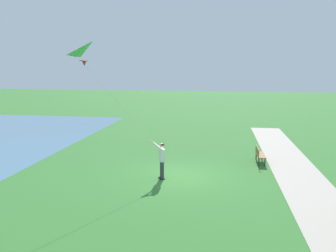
% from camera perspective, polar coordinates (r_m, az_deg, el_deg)
% --- Properties ---
extents(ground_plane, '(120.00, 120.00, 0.00)m').
position_cam_1_polar(ground_plane, '(16.26, 2.16, -8.66)').
color(ground_plane, '#33702D').
extents(walkway_path, '(2.48, 32.01, 0.02)m').
position_cam_1_polar(walkway_path, '(14.80, 24.21, -11.48)').
color(walkway_path, '#ADA393').
rests_on(walkway_path, ground).
extents(person_kite_flyer, '(0.63, 0.49, 1.83)m').
position_cam_1_polar(person_kite_flyer, '(15.59, -1.14, -5.46)').
color(person_kite_flyer, '#232328').
rests_on(person_kite_flyer, ground).
extents(flying_kite, '(2.98, 2.11, 4.41)m').
position_cam_1_polar(flying_kite, '(14.60, -12.87, 11.96)').
color(flying_kite, green).
extents(park_bench_near_walkway, '(0.44, 1.50, 0.88)m').
position_cam_1_polar(park_bench_near_walkway, '(19.01, 15.54, -4.64)').
color(park_bench_near_walkway, olive).
rests_on(park_bench_near_walkway, ground).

